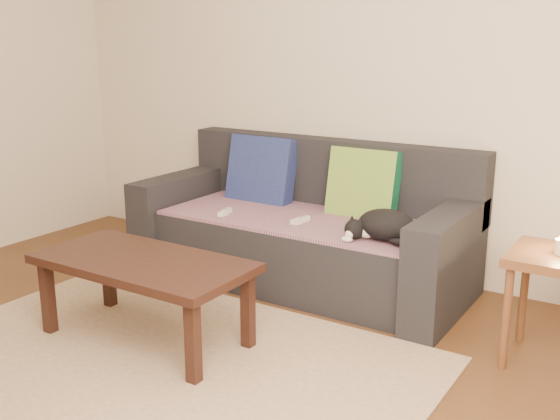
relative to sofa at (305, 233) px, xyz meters
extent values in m
plane|color=brown|center=(0.00, -1.57, -0.31)|extent=(4.50, 4.50, 0.00)
cube|color=beige|center=(0.00, 0.43, 0.99)|extent=(4.50, 0.04, 2.60)
cube|color=#232328|center=(0.00, -0.07, -0.10)|extent=(1.70, 0.78, 0.42)
cube|color=#232328|center=(0.00, 0.33, 0.34)|extent=(2.10, 0.18, 0.45)
cube|color=#232328|center=(-0.95, -0.07, -0.01)|extent=(0.20, 0.90, 0.60)
cube|color=#232328|center=(0.95, -0.07, -0.01)|extent=(0.20, 0.90, 0.60)
cube|color=#3B2443|center=(0.00, -0.09, 0.12)|extent=(1.66, 0.74, 0.02)
cube|color=navy|center=(-0.44, 0.17, 0.32)|extent=(0.48, 0.22, 0.49)
cube|color=#0D593A|center=(0.32, 0.17, 0.32)|extent=(0.44, 0.19, 0.46)
ellipsoid|color=black|center=(0.66, -0.25, 0.22)|extent=(0.34, 0.27, 0.17)
sphere|color=black|center=(0.51, -0.34, 0.19)|extent=(0.12, 0.12, 0.11)
sphere|color=white|center=(0.51, -0.39, 0.17)|extent=(0.05, 0.05, 0.05)
ellipsoid|color=black|center=(0.78, -0.34, 0.16)|extent=(0.13, 0.05, 0.04)
cube|color=white|center=(-0.41, -0.30, 0.15)|extent=(0.07, 0.15, 0.03)
cube|color=white|center=(0.09, -0.20, 0.15)|extent=(0.06, 0.15, 0.03)
cube|color=brown|center=(1.57, -0.35, 0.22)|extent=(0.44, 0.44, 0.04)
cylinder|color=brown|center=(1.39, -0.52, -0.06)|extent=(0.04, 0.04, 0.50)
cylinder|color=brown|center=(1.39, -0.17, -0.06)|extent=(0.04, 0.04, 0.50)
cube|color=tan|center=(0.00, -1.42, -0.30)|extent=(2.50, 1.80, 0.01)
cube|color=#331A13|center=(-0.23, -1.21, 0.11)|extent=(1.11, 0.55, 0.04)
cube|color=#331A13|center=(-0.72, -1.42, -0.11)|extent=(0.06, 0.06, 0.40)
cube|color=#331A13|center=(0.26, -1.42, -0.11)|extent=(0.06, 0.06, 0.40)
cube|color=#331A13|center=(-0.72, -1.00, -0.11)|extent=(0.06, 0.06, 0.40)
cube|color=#331A13|center=(0.26, -1.00, -0.11)|extent=(0.06, 0.06, 0.40)
camera|label=1|loc=(2.01, -3.45, 1.19)|focal=42.00mm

